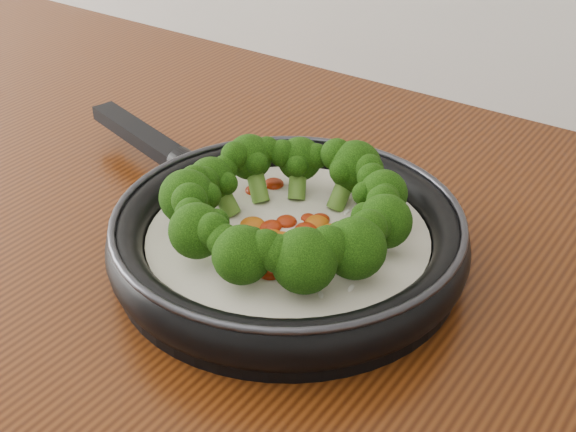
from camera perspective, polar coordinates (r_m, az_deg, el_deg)
The scene contains 1 object.
skillet at distance 0.67m, azimuth -0.11°, elevation -1.17°, with size 0.50×0.38×0.09m.
Camera 1 is at (0.46, 0.63, 1.30)m, focal length 49.37 mm.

